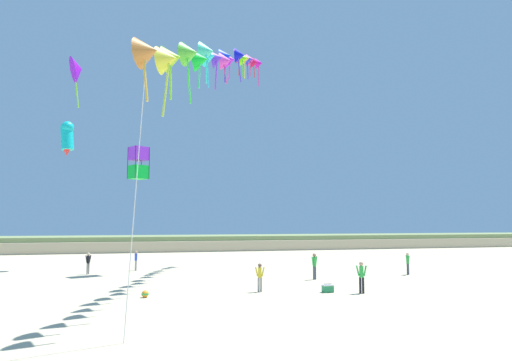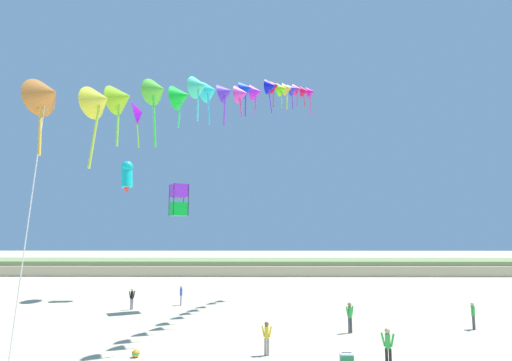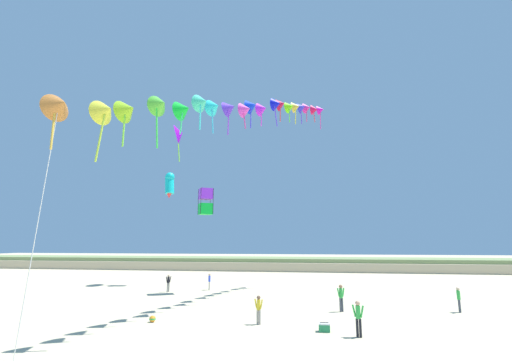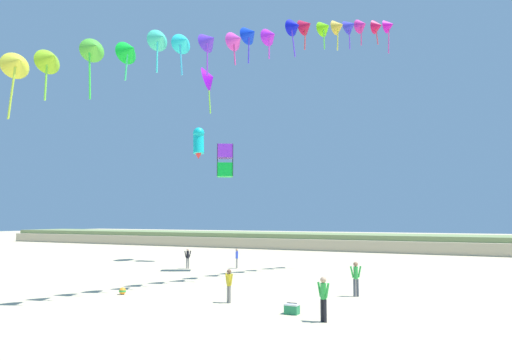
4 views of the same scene
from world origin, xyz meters
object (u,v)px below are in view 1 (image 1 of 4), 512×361
person_far_right (136,259)px  large_kite_high_solo (67,137)px  person_far_center (260,275)px  large_kite_low_lead (77,69)px  person_near_left (314,264)px  large_kite_mid_trail (138,163)px  person_far_left (408,262)px  beach_ball (145,294)px  person_near_right (88,262)px  beach_cooler (328,288)px  person_mid_center (361,275)px

person_far_right → large_kite_high_solo: 12.23m
person_far_center → large_kite_low_lead: large_kite_low_lead is taller
person_near_left → large_kite_mid_trail: bearing=149.4°
person_far_left → large_kite_high_solo: size_ratio=0.54×
beach_ball → person_near_right: bearing=108.7°
person_near_left → beach_ball: (-11.04, -4.64, -0.82)m
person_near_left → large_kite_mid_trail: 15.29m
large_kite_low_lead → large_kite_mid_trail: size_ratio=1.93×
person_near_left → person_far_left: size_ratio=1.09×
large_kite_high_solo → beach_cooler: bearing=-47.4°
person_mid_center → person_far_left: 10.26m
person_near_right → person_far_right: person_near_right is taller
beach_cooler → person_far_right: bearing=125.8°
large_kite_high_solo → person_far_left: bearing=-24.2°
person_near_left → beach_cooler: bearing=-104.3°
person_near_right → beach_ball: bearing=-71.3°
person_near_left → person_far_center: bearing=-138.8°
large_kite_mid_trail → beach_cooler: size_ratio=4.25×
person_mid_center → beach_ball: person_mid_center is taller
person_near_left → large_kite_mid_trail: large_kite_mid_trail is taller
person_near_right → person_mid_center: 20.10m
person_near_right → beach_ball: 12.28m
person_far_center → large_kite_low_lead: bearing=124.5°
person_far_right → person_far_center: bearing=-63.1°
person_far_center → large_kite_low_lead: (-12.10, 17.59, 16.44)m
large_kite_mid_trail → beach_cooler: (10.19, -12.18, -8.10)m
person_near_right → beach_ball: (3.92, -11.61, -0.74)m
person_far_center → large_kite_mid_trail: large_kite_mid_trail is taller
person_far_right → person_far_left: bearing=-22.3°
person_mid_center → large_kite_high_solo: bearing=134.0°
person_far_center → person_near_left: bearing=41.2°
person_near_left → person_far_left: (7.65, 0.94, -0.08)m
person_near_right → person_far_right: 3.86m
person_near_right → person_far_left: (22.61, -6.03, 0.00)m
person_far_left → large_kite_mid_trail: (-19.20, 5.89, 7.39)m
person_mid_center → person_far_center: (-5.17, 1.87, -0.08)m
person_mid_center → large_kite_high_solo: size_ratio=0.57×
large_kite_mid_trail → beach_ball: size_ratio=6.78×
person_mid_center → beach_ball: size_ratio=4.69×
large_kite_mid_trail → person_near_right: bearing=177.6°
person_near_left → person_far_center: (-4.92, -4.30, -0.11)m
person_mid_center → beach_ball: (-11.29, 1.53, -0.80)m
beach_cooler → beach_ball: size_ratio=1.59×
person_near_right → large_kite_mid_trail: bearing=-2.4°
person_near_left → large_kite_high_solo: 23.59m
large_kite_high_solo → beach_ball: 21.07m
large_kite_high_solo → beach_cooler: 26.20m
person_mid_center → large_kite_low_lead: size_ratio=0.36×
person_near_right → large_kite_mid_trail: size_ratio=0.65×
person_far_left → person_far_center: (-12.57, -5.25, -0.03)m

